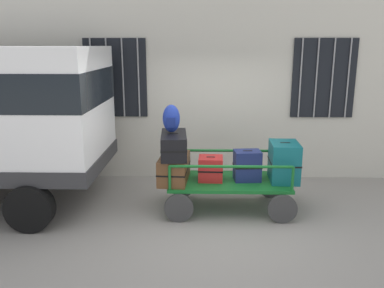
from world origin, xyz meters
TOP-DOWN VIEW (x-y plane):
  - ground_plane at (0.00, 0.00)m, footprint 40.00×40.00m
  - building_wall at (0.00, 2.25)m, footprint 12.00×0.38m
  - luggage_cart at (0.31, 0.46)m, footprint 2.01×1.10m
  - cart_railing at (0.31, 0.46)m, footprint 1.89×0.97m
  - suitcase_left_bottom at (-0.57, 0.44)m, footprint 0.50×0.89m
  - suitcase_left_middle at (-0.57, 0.43)m, footprint 0.46×0.91m
  - suitcase_midleft_bottom at (0.02, 0.48)m, footprint 0.41×0.40m
  - suitcase_center_bottom at (0.60, 0.48)m, footprint 0.45×0.36m
  - suitcase_midright_bottom at (1.19, 0.48)m, footprint 0.47×0.64m
  - backpack at (-0.61, 0.48)m, footprint 0.27×0.22m

SIDE VIEW (x-z plane):
  - ground_plane at x=0.00m, z-range 0.00..0.00m
  - luggage_cart at x=0.31m, z-range 0.14..0.64m
  - suitcase_midleft_bottom at x=0.02m, z-range 0.49..0.88m
  - suitcase_left_bottom at x=-0.57m, z-range 0.49..0.90m
  - suitcase_center_bottom at x=0.60m, z-range 0.49..0.99m
  - suitcase_midright_bottom at x=1.19m, z-range 0.49..1.12m
  - cart_railing at x=0.31m, z-range 0.62..1.01m
  - suitcase_left_middle at x=-0.57m, z-range 0.90..1.28m
  - backpack at x=-0.61m, z-range 1.28..1.72m
  - building_wall at x=0.00m, z-range 0.00..5.00m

